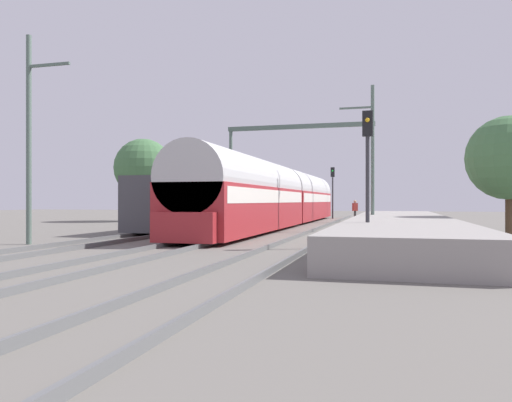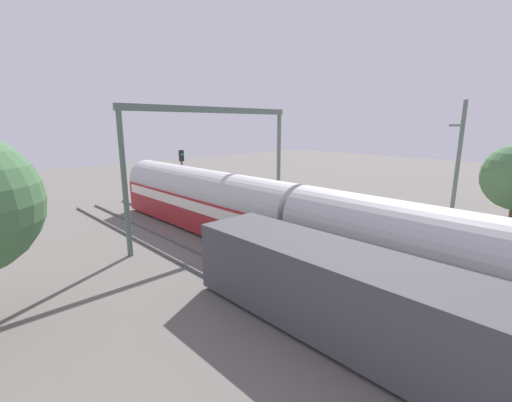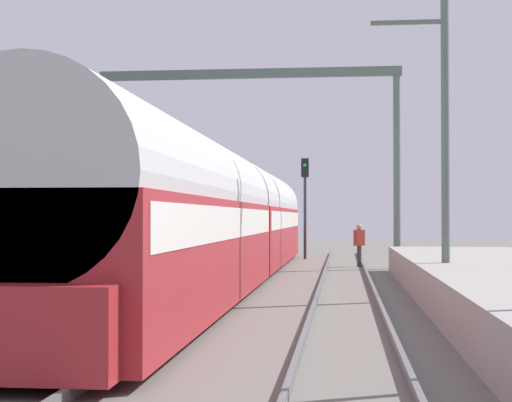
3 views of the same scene
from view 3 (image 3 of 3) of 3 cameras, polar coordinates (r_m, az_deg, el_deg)
The scene contains 9 objects.
ground at distance 15.58m, azimuth -7.85°, elevation -8.55°, with size 120.00×120.00×0.00m, color #66625C.
track_west at distance 15.57m, azimuth -7.84°, elevation -8.26°, with size 1.52×60.00×0.16m.
track_east at distance 15.12m, azimuth 6.44°, elevation -8.48°, with size 1.51×60.00×0.16m.
passenger_train at distance 25.49m, azimuth -2.30°, elevation -1.21°, with size 2.93×32.85×3.82m.
freight_car at distance 21.04m, azimuth -14.87°, elevation -2.56°, with size 2.80×13.00×2.70m.
person_crossing at distance 33.22m, azimuth 7.22°, elevation -2.80°, with size 0.46×0.43×1.73m.
railway_signal_far at distance 39.04m, azimuth 3.44°, elevation 0.48°, with size 0.36×0.30×4.81m.
catenary_gantry at distance 32.37m, azimuth -0.55°, elevation 5.23°, with size 12.01×0.28×7.86m.
catenary_pole_east_mid at distance 20.49m, azimuth 12.94°, elevation 4.88°, with size 1.90×0.20×8.00m.
Camera 3 is at (3.71, -15.00, 2.03)m, focal length 57.30 mm.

